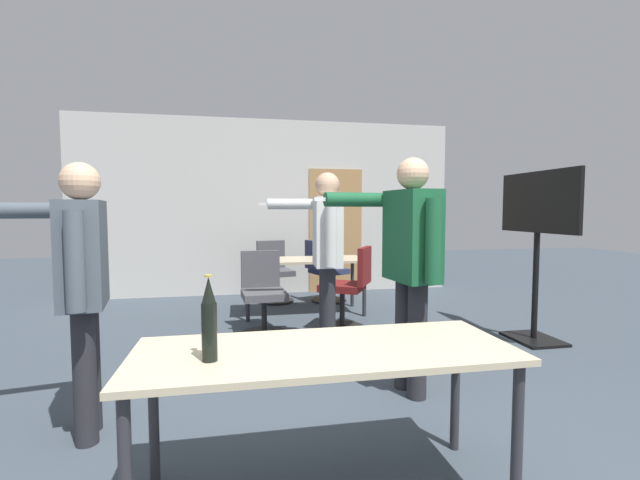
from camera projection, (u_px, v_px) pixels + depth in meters
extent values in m
cube|color=beige|center=(269.00, 207.00, 6.98)|extent=(6.12, 0.10, 2.83)
cube|color=#AD7F4C|center=(336.00, 231.00, 7.17)|extent=(0.90, 0.02, 2.05)
cube|color=#C6B793|center=(325.00, 351.00, 1.97)|extent=(1.74, 0.66, 0.03)
cylinder|color=#2D2D33|center=(517.00, 440.00, 1.89)|extent=(0.05, 0.05, 0.70)
cylinder|color=#2D2D33|center=(154.00, 415.00, 2.11)|extent=(0.05, 0.05, 0.70)
cylinder|color=#2D2D33|center=(455.00, 389.00, 2.42)|extent=(0.05, 0.05, 0.70)
cube|color=#C6B793|center=(304.00, 260.00, 5.61)|extent=(1.60, 0.70, 0.03)
cylinder|color=#2D2D33|center=(248.00, 294.00, 5.20)|extent=(0.05, 0.05, 0.70)
cylinder|color=#2D2D33|center=(364.00, 289.00, 5.49)|extent=(0.05, 0.05, 0.70)
cylinder|color=#2D2D33|center=(247.00, 285.00, 5.78)|extent=(0.05, 0.05, 0.70)
cylinder|color=#2D2D33|center=(352.00, 282.00, 6.06)|extent=(0.05, 0.05, 0.70)
cube|color=black|center=(533.00, 339.00, 4.48)|extent=(0.44, 0.56, 0.03)
cylinder|color=black|center=(535.00, 286.00, 4.44)|extent=(0.06, 0.06, 1.10)
cube|color=black|center=(538.00, 202.00, 4.38)|extent=(0.04, 1.13, 0.63)
cube|color=#14331E|center=(540.00, 202.00, 4.38)|extent=(0.01, 1.04, 0.55)
cylinder|color=#28282D|center=(417.00, 341.00, 3.08)|extent=(0.14, 0.14, 0.84)
cylinder|color=#28282D|center=(404.00, 333.00, 3.26)|extent=(0.14, 0.14, 0.84)
cube|color=#195633|center=(412.00, 236.00, 3.12)|extent=(0.31, 0.48, 0.66)
sphere|color=#DBAD89|center=(413.00, 174.00, 3.09)|extent=(0.23, 0.23, 0.23)
cylinder|color=#195633|center=(434.00, 241.00, 2.85)|extent=(0.11, 0.11, 0.57)
cylinder|color=#195633|center=(361.00, 200.00, 3.28)|extent=(0.58, 0.18, 0.11)
cube|color=white|center=(321.00, 199.00, 3.19)|extent=(0.12, 0.05, 0.03)
cylinder|color=#28282D|center=(328.00, 311.00, 4.02)|extent=(0.14, 0.14, 0.83)
cylinder|color=#28282D|center=(326.00, 307.00, 4.20)|extent=(0.14, 0.14, 0.83)
cube|color=silver|center=(327.00, 232.00, 4.06)|extent=(0.28, 0.46, 0.66)
sphere|color=#DBAD89|center=(327.00, 185.00, 4.03)|extent=(0.23, 0.23, 0.23)
cylinder|color=silver|center=(331.00, 235.00, 3.79)|extent=(0.11, 0.11, 0.57)
cylinder|color=silver|center=(296.00, 204.00, 4.28)|extent=(0.57, 0.16, 0.11)
cube|color=white|center=(265.00, 204.00, 4.25)|extent=(0.12, 0.05, 0.03)
cylinder|color=#28282D|center=(85.00, 377.00, 2.47)|extent=(0.13, 0.13, 0.79)
cylinder|color=#28282D|center=(89.00, 367.00, 2.63)|extent=(0.13, 0.13, 0.79)
cube|color=#4C5660|center=(83.00, 254.00, 2.50)|extent=(0.30, 0.45, 0.63)
sphere|color=#DBAD89|center=(80.00, 181.00, 2.47)|extent=(0.22, 0.22, 0.22)
cylinder|color=#4C5660|center=(75.00, 262.00, 2.27)|extent=(0.10, 0.10, 0.54)
cylinder|color=#4C5660|center=(38.00, 210.00, 2.63)|extent=(0.55, 0.19, 0.10)
cylinder|color=black|center=(276.00, 301.00, 6.37)|extent=(0.52, 0.52, 0.03)
cylinder|color=black|center=(276.00, 288.00, 6.36)|extent=(0.06, 0.06, 0.37)
cube|color=#4C4C51|center=(276.00, 273.00, 6.34)|extent=(0.55, 0.55, 0.08)
cube|color=#4C4C51|center=(271.00, 254.00, 6.56)|extent=(0.44, 0.15, 0.42)
cylinder|color=black|center=(264.00, 334.00, 4.67)|extent=(0.52, 0.52, 0.03)
cylinder|color=black|center=(264.00, 315.00, 4.66)|extent=(0.06, 0.06, 0.37)
cube|color=#4C4C51|center=(264.00, 295.00, 4.64)|extent=(0.50, 0.50, 0.08)
cube|color=#4C4C51|center=(260.00, 269.00, 4.87)|extent=(0.44, 0.10, 0.42)
cylinder|color=black|center=(342.00, 328.00, 4.92)|extent=(0.52, 0.52, 0.03)
cylinder|color=black|center=(342.00, 308.00, 4.90)|extent=(0.06, 0.06, 0.42)
cube|color=maroon|center=(342.00, 287.00, 4.88)|extent=(0.63, 0.63, 0.08)
cube|color=maroon|center=(365.00, 266.00, 4.78)|extent=(0.27, 0.41, 0.42)
cylinder|color=black|center=(329.00, 300.00, 6.42)|extent=(0.52, 0.52, 0.03)
cylinder|color=black|center=(329.00, 286.00, 6.40)|extent=(0.06, 0.06, 0.39)
cube|color=navy|center=(329.00, 271.00, 6.39)|extent=(0.59, 0.59, 0.08)
cube|color=navy|center=(314.00, 255.00, 6.24)|extent=(0.21, 0.43, 0.42)
cylinder|color=black|center=(209.00, 332.00, 1.79)|extent=(0.07, 0.07, 0.25)
cone|color=black|center=(209.00, 290.00, 1.78)|extent=(0.06, 0.06, 0.11)
cylinder|color=gold|center=(208.00, 276.00, 1.78)|extent=(0.03, 0.03, 0.01)
cylinder|color=#E05123|center=(319.00, 256.00, 5.48)|extent=(0.08, 0.08, 0.09)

